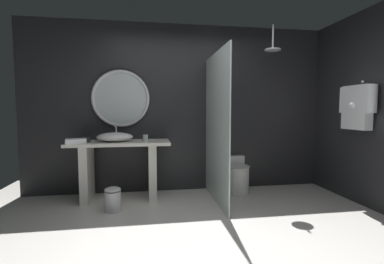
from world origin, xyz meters
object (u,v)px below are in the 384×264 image
Objects in this scene: folded_hand_towel at (76,141)px; vessel_sink at (115,137)px; rain_shower_head at (273,48)px; waste_bin at (113,199)px; round_wall_mirror at (121,98)px; tissue_box at (85,140)px; toilet at (236,175)px; tumbler_cup at (145,138)px; hanging_bathrobe at (357,105)px.

vessel_sink is at bearing 21.50° from folded_hand_towel.
waste_bin is (-2.23, -0.29, -2.01)m from rain_shower_head.
rain_shower_head is 1.19× the size of waste_bin.
tissue_box is at bearing -144.57° from round_wall_mirror.
toilet reaches higher than waste_bin.
tumbler_cup is 0.16× the size of toilet.
tissue_box is at bearing 131.94° from waste_bin.
hanging_bathrobe is (0.96, -0.53, -0.83)m from rain_shower_head.
folded_hand_towel is at bearing 179.75° from rain_shower_head.
folded_hand_towel is (-0.54, -0.47, -0.59)m from round_wall_mirror.
round_wall_mirror is 3.35× the size of folded_hand_towel.
hanging_bathrobe is at bearing -17.86° from round_wall_mirror.
vessel_sink is 4.14× the size of tissue_box.
rain_shower_head is (1.82, -0.19, 1.29)m from tumbler_cup.
vessel_sink is at bearing 5.77° from tissue_box.
rain_shower_head reaches higher than toilet.
tumbler_cup is 1.52m from toilet.
round_wall_mirror is at bearing 35.43° from tissue_box.
round_wall_mirror is (-0.36, 0.30, 0.57)m from tumbler_cup.
round_wall_mirror is 1.47× the size of toilet.
waste_bin is at bearing -31.73° from folded_hand_towel.
rain_shower_head is 1.45× the size of folded_hand_towel.
folded_hand_towel is at bearing -172.99° from toilet.
tumbler_cup is 0.11× the size of round_wall_mirror.
folded_hand_towel is (-3.68, 0.54, -0.47)m from hanging_bathrobe.
vessel_sink is 0.51m from folded_hand_towel.
rain_shower_head is at bearing 7.48° from waste_bin.
round_wall_mirror is at bearing 167.47° from rain_shower_head.
toilet is (2.20, 0.13, -0.60)m from tissue_box.
round_wall_mirror reaches higher than folded_hand_towel.
vessel_sink is 0.39m from tissue_box.
hanging_bathrobe is at bearing -12.76° from vessel_sink.
vessel_sink is 1.35× the size of rain_shower_head.
tumbler_cup is at bearing -1.72° from vessel_sink.
vessel_sink is 0.58× the size of round_wall_mirror.
tissue_box is at bearing -178.13° from tumbler_cup.
round_wall_mirror is at bearing 173.76° from toilet.
hanging_bathrobe reaches higher than folded_hand_towel.
vessel_sink is at bearing -102.98° from round_wall_mirror.
toilet is at bearing 2.97° from vessel_sink.
tissue_box is 0.47× the size of folded_hand_towel.
tissue_box is at bearing 176.52° from rain_shower_head.
toilet is (1.75, -0.19, -1.19)m from round_wall_mirror.
waste_bin is at bearing -161.92° from toilet.
toilet is at bearing 18.08° from waste_bin.
tumbler_cup is at bearing 165.60° from hanging_bathrobe.
rain_shower_head is (2.25, -0.20, 1.27)m from vessel_sink.
tumbler_cup is 0.30× the size of waste_bin.
vessel_sink is at bearing 167.24° from hanging_bathrobe.
tissue_box is (-0.82, -0.03, -0.01)m from tumbler_cup.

